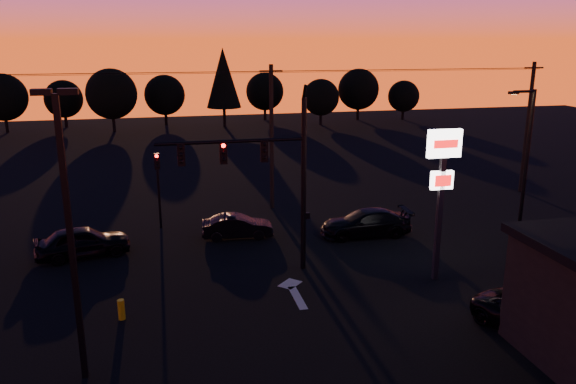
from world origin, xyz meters
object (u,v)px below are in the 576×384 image
traffic_signal_mast (269,168)px  car_right (366,223)px  streetlight (525,158)px  bollard (121,310)px  car_left (83,242)px  secondary_signal (158,179)px  parking_lot_light (69,221)px  pylon_sign (442,173)px  car_mid (237,226)px  suv_parked (537,320)px

traffic_signal_mast → car_right: bearing=31.3°
traffic_signal_mast → streetlight: size_ratio=1.07×
bollard → car_left: bearing=107.1°
traffic_signal_mast → car_left: size_ratio=1.89×
secondary_signal → car_right: (10.99, -3.79, -2.14)m
traffic_signal_mast → secondary_signal: bearing=123.2°
secondary_signal → car_left: secondary_signal is taller
parking_lot_light → car_right: parking_lot_light is taller
car_right → secondary_signal: bearing=-106.8°
pylon_sign → bollard: (-13.57, -0.79, -4.51)m
parking_lot_light → streetlight: (21.41, 8.50, -0.85)m
secondary_signal → pylon_sign: (12.00, -9.99, 2.05)m
parking_lot_light → car_right: size_ratio=1.84×
secondary_signal → parking_lot_light: bearing=-99.8°
bollard → car_left: 7.53m
car_mid → suv_parked: bearing=-139.9°
secondary_signal → car_left: size_ratio=0.96×
traffic_signal_mast → pylon_sign: size_ratio=1.26×
secondary_signal → parking_lot_light: parking_lot_light is taller
secondary_signal → pylon_sign: size_ratio=0.64×
parking_lot_light → car_mid: size_ratio=2.39×
pylon_sign → car_mid: size_ratio=1.78×
streetlight → suv_parked: 11.65m
car_mid → car_right: bearing=-95.5°
suv_parked → bollard: bearing=140.8°
pylon_sign → suv_parked: pylon_sign is taller
bollard → car_right: car_right is taller
secondary_signal → car_right: 11.82m
parking_lot_light → traffic_signal_mast: bearing=43.4°
streetlight → car_right: bearing=164.5°
secondary_signal → car_left: (-3.78, -3.59, -2.09)m
bollard → car_mid: (5.64, 8.22, 0.23)m
secondary_signal → bollard: 11.17m
secondary_signal → suv_parked: size_ratio=0.94×
pylon_sign → streetlight: (6.91, 4.00, -0.49)m
secondary_signal → car_mid: 5.30m
pylon_sign → car_mid: 11.68m
parking_lot_light → suv_parked: bearing=-3.5°
secondary_signal → streetlight: streetlight is taller
pylon_sign → bollard: 14.32m
car_left → car_right: (14.77, -0.20, -0.05)m
car_right → suv_parked: car_right is taller
suv_parked → car_right: bearing=79.2°
car_mid → suv_parked: size_ratio=0.82×
bollard → car_right: (12.56, 6.99, 0.32)m
traffic_signal_mast → car_mid: size_ratio=2.24×
traffic_signal_mast → bollard: size_ratio=10.63×
car_mid → bollard: bearing=150.2°
parking_lot_light → pylon_sign: 15.19m
parking_lot_light → bollard: size_ratio=11.32×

